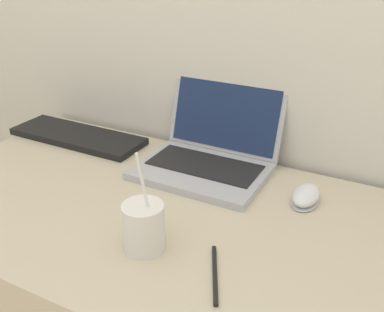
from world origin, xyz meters
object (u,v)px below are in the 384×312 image
at_px(laptop, 210,152).
at_px(computer_mouse, 306,196).
at_px(pen, 215,274).
at_px(external_keyboard, 78,136).
at_px(drink_cup, 144,226).

height_order(laptop, computer_mouse, laptop).
height_order(computer_mouse, pen, computer_mouse).
xyz_separation_m(computer_mouse, pen, (-0.08, -0.34, -0.01)).
distance_m(laptop, pen, 0.44).
distance_m(computer_mouse, external_keyboard, 0.73).
height_order(drink_cup, computer_mouse, drink_cup).
bearing_deg(external_keyboard, laptop, 2.63).
distance_m(drink_cup, pen, 0.17).
bearing_deg(computer_mouse, external_keyboard, 177.35).
height_order(drink_cup, external_keyboard, drink_cup).
height_order(laptop, pen, laptop).
xyz_separation_m(laptop, drink_cup, (0.04, -0.38, 0.01)).
distance_m(laptop, computer_mouse, 0.29).
height_order(drink_cup, pen, drink_cup).
bearing_deg(external_keyboard, pen, -29.82).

